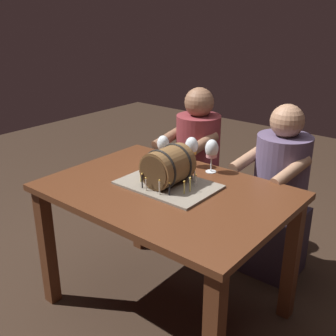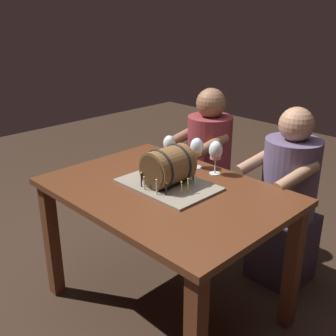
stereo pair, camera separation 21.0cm
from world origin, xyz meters
name	(u,v)px [view 2 (the right image)]	position (x,y,z in m)	size (l,w,h in m)	color
ground_plane	(166,306)	(0.00, 0.00, 0.00)	(8.00, 8.00, 0.00)	#332319
dining_table	(165,209)	(0.00, 0.00, 0.64)	(1.25, 0.88, 0.76)	#562D19
barrel_cake	(168,169)	(-0.02, 0.04, 0.85)	(0.50, 0.34, 0.22)	gray
wine_glass_empty	(169,144)	(-0.25, 0.28, 0.88)	(0.07, 0.07, 0.17)	white
wine_glass_rose	(216,152)	(0.05, 0.34, 0.89)	(0.08, 0.08, 0.19)	white
wine_glass_amber	(197,148)	(-0.09, 0.34, 0.88)	(0.08, 0.08, 0.18)	white
person_seated_left	(208,178)	(-0.31, 0.72, 0.51)	(0.38, 0.48, 1.15)	#4C1B1E
person_seated_right	(286,206)	(0.31, 0.72, 0.51)	(0.42, 0.51, 1.12)	#372D40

